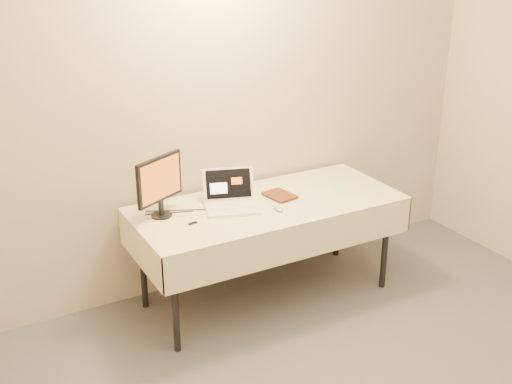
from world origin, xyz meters
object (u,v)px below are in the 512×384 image
monitor (160,182)px  book (271,185)px  table (268,211)px  laptop (231,198)px

monitor → book: 0.78m
table → book: bearing=38.8°
laptop → monitor: size_ratio=1.07×
table → monitor: 0.79m
table → laptop: 0.28m
table → laptop: (-0.25, 0.07, 0.12)m
table → book: size_ratio=8.44×
table → monitor: bearing=169.1°
monitor → table: bearing=-38.3°
table → book: book is taller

